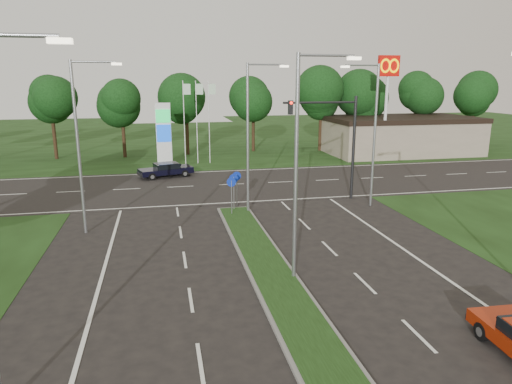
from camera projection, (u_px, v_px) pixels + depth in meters
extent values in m
plane|color=black|center=(326.00, 368.00, 13.00)|extent=(160.00, 160.00, 0.00)
cube|color=black|center=(191.00, 138.00, 65.29)|extent=(160.00, 50.00, 0.02)
cube|color=black|center=(219.00, 185.00, 35.82)|extent=(160.00, 12.00, 0.02)
cube|color=slate|center=(288.00, 302.00, 16.79)|extent=(2.00, 26.00, 0.12)
cube|color=gray|center=(400.00, 136.00, 51.14)|extent=(16.00, 9.00, 4.00)
cylinder|color=gray|center=(296.00, 172.00, 17.79)|extent=(0.16, 0.16, 9.00)
cylinder|color=gray|center=(327.00, 55.00, 16.97)|extent=(2.20, 0.10, 0.10)
cube|color=#FFF2CC|center=(354.00, 58.00, 17.21)|extent=(0.50, 0.22, 0.12)
cylinder|color=gray|center=(248.00, 140.00, 27.30)|extent=(0.16, 0.16, 9.00)
cylinder|color=gray|center=(266.00, 64.00, 26.48)|extent=(2.20, 0.10, 0.10)
cube|color=#FFF2CC|center=(284.00, 66.00, 26.72)|extent=(0.50, 0.22, 0.12)
cylinder|color=gray|center=(3.00, 35.00, 9.41)|extent=(2.20, 0.10, 0.10)
cube|color=#FFF2CC|center=(60.00, 41.00, 9.65)|extent=(0.50, 0.22, 0.12)
cylinder|color=gray|center=(78.00, 150.00, 23.55)|extent=(0.16, 0.16, 9.00)
cylinder|color=gray|center=(94.00, 62.00, 22.72)|extent=(2.20, 0.10, 0.10)
cube|color=#FFF2CC|center=(117.00, 64.00, 22.96)|extent=(0.50, 0.22, 0.12)
cylinder|color=gray|center=(374.00, 137.00, 28.94)|extent=(0.16, 0.16, 9.00)
cylinder|color=gray|center=(362.00, 65.00, 27.67)|extent=(2.20, 0.10, 0.10)
cube|color=#FFF2CC|center=(345.00, 67.00, 27.48)|extent=(0.50, 0.22, 0.12)
cylinder|color=black|center=(353.00, 149.00, 30.98)|extent=(0.20, 0.20, 7.00)
cylinder|color=black|center=(320.00, 102.00, 29.74)|extent=(5.00, 0.14, 0.14)
cube|color=black|center=(290.00, 107.00, 29.41)|extent=(0.28, 0.28, 0.90)
sphere|color=#FF190C|center=(291.00, 103.00, 29.17)|extent=(0.20, 0.20, 0.20)
cylinder|color=gray|center=(232.00, 198.00, 27.41)|extent=(0.06, 0.06, 2.20)
cylinder|color=#0C26A5|center=(231.00, 182.00, 27.18)|extent=(0.56, 0.04, 0.56)
cylinder|color=gray|center=(234.00, 194.00, 28.42)|extent=(0.06, 0.06, 2.20)
cylinder|color=#0C26A5|center=(234.00, 178.00, 28.19)|extent=(0.56, 0.04, 0.56)
cylinder|color=gray|center=(237.00, 191.00, 29.15)|extent=(0.06, 0.06, 2.20)
cylinder|color=#0C26A5|center=(237.00, 176.00, 28.91)|extent=(0.56, 0.04, 0.56)
cube|color=silver|center=(164.00, 135.00, 42.86)|extent=(1.40, 0.30, 6.00)
cube|color=#0CA53F|center=(163.00, 116.00, 42.26)|extent=(1.30, 0.08, 1.20)
cube|color=#0C3FBF|center=(164.00, 133.00, 42.64)|extent=(1.30, 0.08, 1.60)
cylinder|color=silver|center=(184.00, 123.00, 43.97)|extent=(0.08, 0.08, 8.00)
cube|color=#B2D8B2|center=(187.00, 89.00, 43.28)|extent=(0.70, 0.02, 1.00)
cylinder|color=silver|center=(197.00, 123.00, 44.21)|extent=(0.08, 0.08, 8.00)
cube|color=#B2D8B2|center=(199.00, 89.00, 43.52)|extent=(0.70, 0.02, 1.00)
cylinder|color=silver|center=(209.00, 123.00, 44.45)|extent=(0.08, 0.08, 8.00)
cube|color=#B2D8B2|center=(212.00, 89.00, 43.76)|extent=(0.70, 0.02, 1.00)
cylinder|color=silver|center=(386.00, 111.00, 45.82)|extent=(0.30, 0.30, 10.00)
cube|color=#BF0C07|center=(389.00, 66.00, 44.78)|extent=(2.20, 0.35, 2.00)
torus|color=#FFC600|center=(386.00, 66.00, 44.48)|extent=(1.06, 0.16, 1.06)
torus|color=#FFC600|center=(394.00, 66.00, 44.66)|extent=(1.06, 0.16, 1.06)
cylinder|color=black|center=(200.00, 134.00, 50.51)|extent=(0.36, 0.36, 4.40)
sphere|color=black|center=(199.00, 95.00, 49.48)|extent=(6.00, 6.00, 6.00)
sphere|color=black|center=(202.00, 85.00, 49.12)|extent=(4.80, 4.80, 4.80)
cylinder|color=black|center=(482.00, 332.00, 14.36)|extent=(0.22, 0.59, 0.58)
cube|color=black|center=(166.00, 171.00, 38.69)|extent=(4.72, 2.93, 0.45)
cube|color=black|center=(167.00, 166.00, 38.63)|extent=(2.28, 2.00, 0.42)
cube|color=black|center=(166.00, 163.00, 38.58)|extent=(1.91, 1.81, 0.04)
cylinder|color=black|center=(152.00, 177.00, 37.41)|extent=(0.65, 0.36, 0.62)
cylinder|color=black|center=(147.00, 173.00, 38.81)|extent=(0.65, 0.36, 0.62)
cylinder|color=black|center=(185.00, 174.00, 38.68)|extent=(0.65, 0.36, 0.62)
cylinder|color=black|center=(179.00, 170.00, 40.08)|extent=(0.65, 0.36, 0.62)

